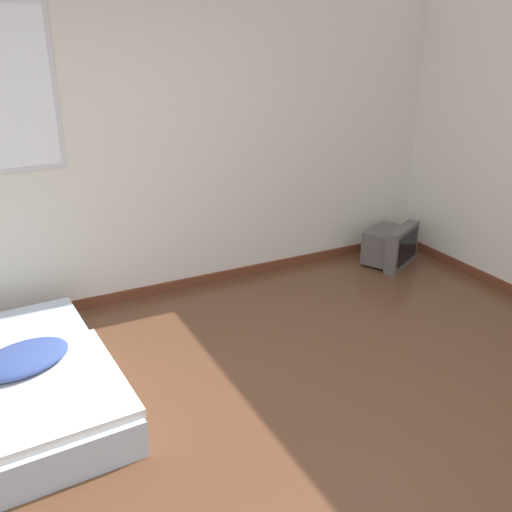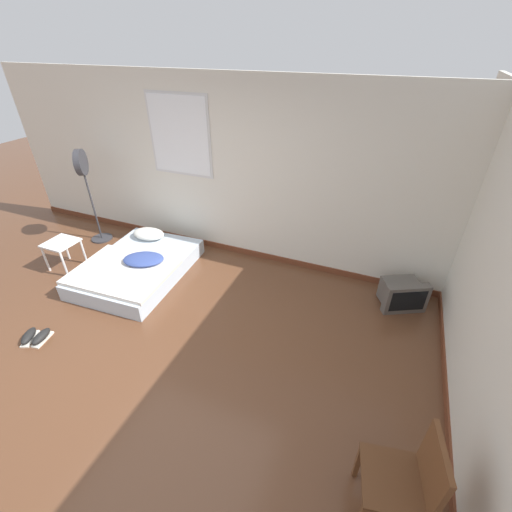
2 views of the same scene
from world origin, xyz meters
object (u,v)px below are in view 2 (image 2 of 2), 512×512
object	(u,v)px
wooden_chair	(412,477)
sneaker_pair	(35,337)
side_stool	(62,246)
standing_fan	(85,178)
mattress_bed	(138,266)
crt_tv	(402,294)

from	to	relation	value
wooden_chair	sneaker_pair	bearing A→B (deg)	177.10
side_stool	sneaker_pair	size ratio (longest dim) A/B	1.33
wooden_chair	sneaker_pair	world-z (taller)	wooden_chair
standing_fan	wooden_chair	bearing A→B (deg)	-25.02
mattress_bed	crt_tv	size ratio (longest dim) A/B	2.92
sneaker_pair	standing_fan	distance (m)	2.56
side_stool	standing_fan	size ratio (longest dim) A/B	0.29
mattress_bed	wooden_chair	distance (m)	4.07
crt_tv	standing_fan	xyz separation A→B (m)	(-4.83, -0.12, 0.90)
side_stool	standing_fan	bearing A→B (deg)	100.63
crt_tv	sneaker_pair	xyz separation A→B (m)	(-3.82, -2.23, -0.14)
crt_tv	standing_fan	size ratio (longest dim) A/B	0.40
mattress_bed	crt_tv	distance (m)	3.64
mattress_bed	crt_tv	bearing A→B (deg)	11.50
mattress_bed	side_stool	xyz separation A→B (m)	(-1.11, -0.26, 0.22)
crt_tv	sneaker_pair	size ratio (longest dim) A/B	1.87
wooden_chair	standing_fan	distance (m)	5.49
wooden_chair	side_stool	distance (m)	5.00
wooden_chair	standing_fan	size ratio (longest dim) A/B	0.57
crt_tv	sneaker_pair	distance (m)	4.43
crt_tv	standing_fan	distance (m)	4.92
crt_tv	sneaker_pair	bearing A→B (deg)	-149.74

